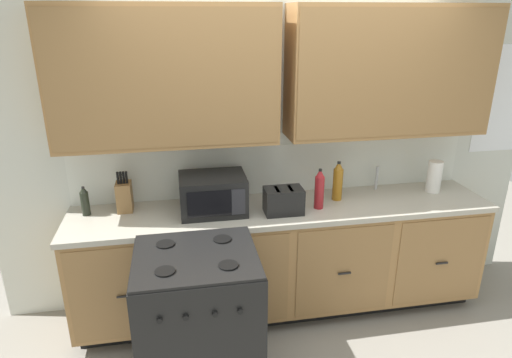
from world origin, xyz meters
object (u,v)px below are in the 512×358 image
(stove_range, at_px, (199,319))
(bottle_amber, at_px, (338,181))
(knife_block, at_px, (124,196))
(bottle_dark, at_px, (85,201))
(toaster, at_px, (284,201))
(bottle_red, at_px, (319,189))
(paper_towel_roll, at_px, (434,176))
(microwave, at_px, (213,194))

(stove_range, bearing_deg, bottle_amber, 31.03)
(knife_block, relative_size, bottle_amber, 0.99)
(bottle_amber, height_order, bottle_dark, bottle_amber)
(toaster, distance_m, bottle_red, 0.29)
(bottle_amber, distance_m, bottle_dark, 1.90)
(paper_towel_roll, relative_size, bottle_dark, 1.17)
(stove_range, relative_size, toaster, 3.39)
(stove_range, distance_m, toaster, 1.02)
(knife_block, height_order, bottle_dark, knife_block)
(bottle_dark, height_order, bottle_red, bottle_red)
(paper_towel_roll, bearing_deg, microwave, -177.84)
(microwave, height_order, bottle_amber, bottle_amber)
(bottle_red, bearing_deg, bottle_dark, 173.74)
(stove_range, bearing_deg, bottle_red, 30.36)
(paper_towel_roll, height_order, bottle_dark, paper_towel_roll)
(knife_block, xyz_separation_m, paper_towel_roll, (2.46, -0.07, 0.01))
(bottle_amber, bearing_deg, bottle_red, -145.74)
(paper_towel_roll, bearing_deg, bottle_amber, -178.73)
(microwave, height_order, bottle_dark, microwave)
(bottle_dark, bearing_deg, paper_towel_roll, -0.78)
(toaster, bearing_deg, paper_towel_roll, 8.02)
(stove_range, relative_size, knife_block, 3.06)
(stove_range, relative_size, bottle_red, 3.06)
(microwave, relative_size, knife_block, 1.55)
(toaster, bearing_deg, microwave, 167.07)
(bottle_dark, bearing_deg, stove_range, -44.87)
(microwave, relative_size, bottle_amber, 1.53)
(paper_towel_roll, bearing_deg, stove_range, -160.34)
(bottle_red, bearing_deg, knife_block, 171.45)
(paper_towel_roll, xyz_separation_m, bottle_red, (-1.03, -0.15, 0.02))
(bottle_amber, relative_size, bottle_red, 1.01)
(stove_range, xyz_separation_m, bottle_dark, (-0.75, 0.75, 0.56))
(microwave, bearing_deg, stove_range, -104.66)
(knife_block, xyz_separation_m, bottle_amber, (1.62, -0.08, 0.04))
(bottle_dark, distance_m, bottle_red, 1.72)
(knife_block, bearing_deg, paper_towel_roll, -1.52)
(bottle_amber, bearing_deg, bottle_dark, 178.32)
(stove_range, bearing_deg, bottle_dark, 135.13)
(knife_block, relative_size, paper_towel_roll, 1.19)
(stove_range, relative_size, paper_towel_roll, 3.65)
(microwave, bearing_deg, knife_block, 168.23)
(stove_range, height_order, microwave, microwave)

